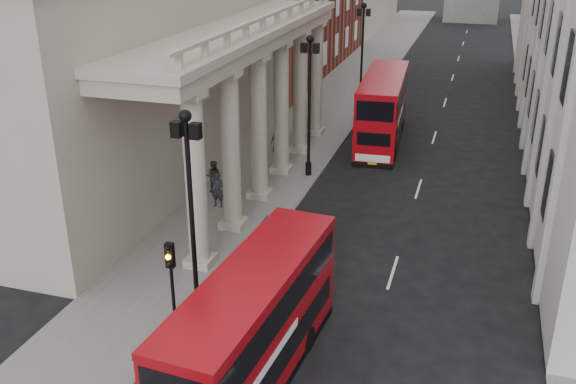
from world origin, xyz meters
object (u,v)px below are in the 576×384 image
at_px(bus_near, 254,326).
at_px(pedestrian_c, 276,141).
at_px(lamp_post_south, 191,206).
at_px(lamp_post_mid, 309,97).
at_px(lamp_post_north, 362,49).
at_px(bus_far, 383,108).
at_px(traffic_light, 171,278).
at_px(pedestrian_b, 213,176).
at_px(pedestrian_a, 218,190).

height_order(bus_near, pedestrian_c, bus_near).
xyz_separation_m(lamp_post_south, lamp_post_mid, (0.00, 16.00, 0.00)).
height_order(lamp_post_mid, lamp_post_north, same).
xyz_separation_m(bus_far, pedestrian_c, (-6.24, -4.42, -1.57)).
bearing_deg(traffic_light, pedestrian_c, 98.59).
height_order(lamp_post_south, lamp_post_mid, same).
xyz_separation_m(lamp_post_south, pedestrian_b, (-4.41, 11.90, -3.86)).
bearing_deg(lamp_post_north, lamp_post_south, -90.00).
bearing_deg(lamp_post_north, pedestrian_b, -102.37).
bearing_deg(pedestrian_a, bus_far, 63.69).
relative_size(lamp_post_north, pedestrian_a, 4.35).
bearing_deg(lamp_post_south, lamp_post_north, 90.00).
relative_size(traffic_light, pedestrian_b, 2.31).
xyz_separation_m(lamp_post_south, bus_far, (3.10, 23.88, -2.46)).
bearing_deg(pedestrian_b, lamp_post_south, 100.64).
bearing_deg(bus_far, bus_near, -93.37).
bearing_deg(lamp_post_mid, pedestrian_a, -119.76).
bearing_deg(bus_near, lamp_post_south, 145.98).
bearing_deg(lamp_post_mid, bus_far, 68.56).
bearing_deg(pedestrian_c, traffic_light, -70.88).
bearing_deg(traffic_light, lamp_post_mid, 90.32).
xyz_separation_m(lamp_post_north, pedestrian_c, (-3.15, -12.53, -4.03)).
bearing_deg(traffic_light, bus_far, 83.40).
bearing_deg(pedestrian_b, lamp_post_mid, -146.74).
xyz_separation_m(traffic_light, pedestrian_c, (-3.25, 21.49, -2.23)).
relative_size(lamp_post_mid, pedestrian_a, 4.35).
xyz_separation_m(lamp_post_mid, traffic_light, (0.10, -18.02, -1.80)).
bearing_deg(pedestrian_a, pedestrian_c, 87.40).
height_order(lamp_post_north, pedestrian_c, lamp_post_north).
relative_size(bus_near, pedestrian_c, 6.46).
bearing_deg(pedestrian_a, bus_near, -63.55).
relative_size(lamp_post_south, pedestrian_c, 5.47).
distance_m(traffic_light, pedestrian_c, 21.85).
height_order(traffic_light, bus_near, traffic_light).
distance_m(pedestrian_a, pedestrian_c, 9.39).
relative_size(pedestrian_b, pedestrian_c, 1.22).
bearing_deg(lamp_post_north, bus_far, -69.12).
distance_m(pedestrian_a, pedestrian_b, 2.08).
height_order(bus_far, pedestrian_c, bus_far).
relative_size(traffic_light, bus_far, 0.39).
relative_size(lamp_post_south, bus_near, 0.85).
xyz_separation_m(bus_near, pedestrian_b, (-7.65, 14.48, -1.13)).
relative_size(lamp_post_mid, bus_near, 0.85).
height_order(lamp_post_north, traffic_light, lamp_post_north).
distance_m(lamp_post_north, bus_far, 9.03).
xyz_separation_m(lamp_post_south, traffic_light, (0.10, -2.02, -1.80)).
bearing_deg(lamp_post_south, pedestrian_b, 110.33).
relative_size(bus_far, pedestrian_b, 5.92).
xyz_separation_m(lamp_post_north, pedestrian_a, (-3.38, -21.92, -3.83)).
relative_size(lamp_post_mid, pedestrian_b, 4.48).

